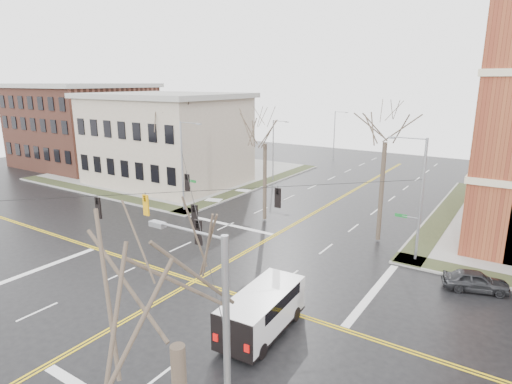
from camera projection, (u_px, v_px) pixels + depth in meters
The scene contains 18 objects.
ground at pixel (195, 281), 28.55m from camera, with size 120.00×120.00×0.00m, color black.
sidewalks at pixel (195, 280), 28.53m from camera, with size 80.00×80.00×0.17m.
road_markings at pixel (195, 281), 28.55m from camera, with size 100.00×100.00×0.01m.
civic_building_a at pixel (167, 141), 55.03m from camera, with size 18.00×14.00×11.00m, color #9F917E.
civic_building_b at pixel (84, 127), 67.15m from camera, with size 18.00×16.00×12.00m, color brown.
signal_pole_ne at pixel (419, 196), 30.60m from camera, with size 2.75×0.22×9.00m.
signal_pole_nw at pixel (183, 164), 42.62m from camera, with size 2.75×0.22×9.00m.
signal_pole_se at pixel (222, 375), 11.99m from camera, with size 2.75×0.22×9.00m.
span_wires at pixel (191, 191), 26.99m from camera, with size 23.02×23.02×0.03m.
traffic_signals at pixel (184, 205), 26.64m from camera, with size 8.21×8.26×1.30m.
streetlight_north_a at pixel (274, 148), 55.74m from camera, with size 2.30×0.20×8.00m.
streetlight_north_b at pixel (335, 133), 71.92m from camera, with size 2.30×0.20×8.00m.
cargo_van at pixel (264, 307), 22.60m from camera, with size 2.69×6.14×2.28m.
parked_car_a at pixel (476, 281), 27.11m from camera, with size 1.57×3.91×1.33m, color black.
tree_nw_far at pixel (171, 122), 46.04m from camera, with size 4.00×4.00×11.92m.
tree_nw_near at pixel (265, 138), 39.03m from camera, with size 4.00×4.00×10.86m.
tree_ne at pixel (386, 135), 33.47m from camera, with size 4.00×4.00×12.19m.
tree_se at pixel (176, 328), 9.71m from camera, with size 4.00×4.00×10.33m.
Camera 1 is at (17.77, -19.60, 12.94)m, focal length 30.00 mm.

